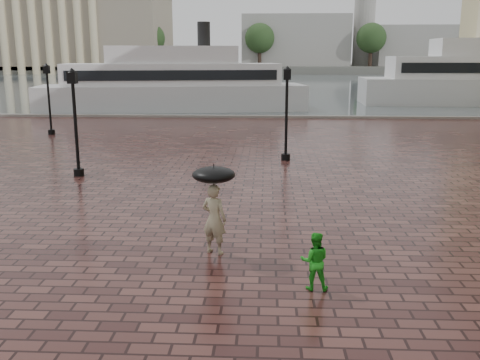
% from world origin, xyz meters
% --- Properties ---
extents(ground, '(300.00, 300.00, 0.00)m').
position_xyz_m(ground, '(0.00, 0.00, 0.00)').
color(ground, '#321817').
rests_on(ground, ground).
extents(harbour_water, '(240.00, 240.00, 0.00)m').
position_xyz_m(harbour_water, '(0.00, 92.00, 0.00)').
color(harbour_water, '#434F52').
rests_on(harbour_water, ground).
extents(quay_edge, '(80.00, 0.60, 0.30)m').
position_xyz_m(quay_edge, '(0.00, 32.00, 0.00)').
color(quay_edge, slate).
rests_on(quay_edge, ground).
extents(far_shore, '(300.00, 60.00, 2.00)m').
position_xyz_m(far_shore, '(0.00, 160.00, 1.00)').
color(far_shore, '#4C4C47').
rests_on(far_shore, ground).
extents(museum, '(57.00, 32.50, 26.00)m').
position_xyz_m(museum, '(-55.00, 144.61, 13.91)').
color(museum, gray).
rests_on(museum, ground).
extents(distant_skyline, '(102.50, 22.00, 33.00)m').
position_xyz_m(distant_skyline, '(48.14, 150.00, 9.45)').
color(distant_skyline, gray).
rests_on(distant_skyline, ground).
extents(far_trees, '(188.00, 8.00, 13.50)m').
position_xyz_m(far_trees, '(0.00, 138.00, 9.42)').
color(far_trees, '#2D2119').
rests_on(far_trees, ground).
extents(street_lamps, '(15.44, 12.44, 4.40)m').
position_xyz_m(street_lamps, '(-5.00, 15.33, 2.33)').
color(street_lamps, black).
rests_on(street_lamps, ground).
extents(adult_pedestrian, '(0.80, 0.68, 1.86)m').
position_xyz_m(adult_pedestrian, '(0.71, 1.11, 0.93)').
color(adult_pedestrian, tan).
rests_on(adult_pedestrian, ground).
extents(child_pedestrian, '(0.66, 0.52, 1.31)m').
position_xyz_m(child_pedestrian, '(3.12, -0.98, 0.66)').
color(child_pedestrian, green).
rests_on(child_pedestrian, ground).
extents(ferry_near, '(25.00, 10.02, 7.99)m').
position_xyz_m(ferry_near, '(-6.63, 37.72, 2.40)').
color(ferry_near, silver).
rests_on(ferry_near, ground).
extents(umbrella, '(1.10, 1.10, 1.19)m').
position_xyz_m(umbrella, '(0.71, 1.11, 2.10)').
color(umbrella, black).
rests_on(umbrella, ground).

